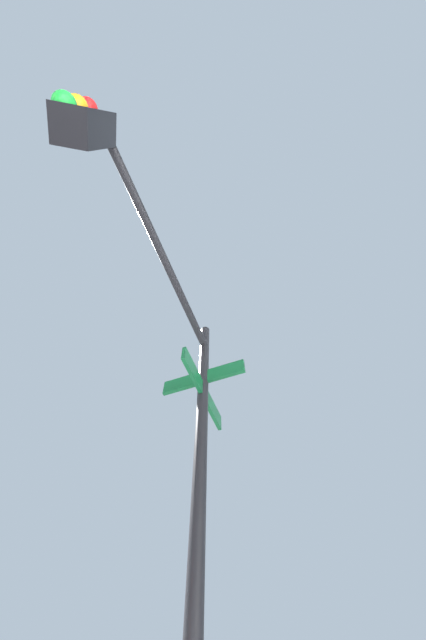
{
  "coord_description": "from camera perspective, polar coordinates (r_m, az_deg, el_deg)",
  "views": [
    {
      "loc": [
        -7.0,
        -4.59,
        1.49
      ],
      "look_at": [
        -7.28,
        -6.29,
        4.44
      ],
      "focal_mm": 18.17,
      "sensor_mm": 36.0,
      "label": 1
    }
  ],
  "objects": [
    {
      "name": "traffic_signal_near",
      "position": [
        2.76,
        -11.4,
        1.56
      ],
      "size": [
        1.94,
        3.02,
        5.44
      ],
      "color": "black",
      "rests_on": "ground_plane"
    }
  ]
}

